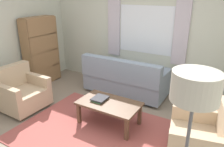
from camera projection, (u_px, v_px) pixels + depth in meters
The scene contains 11 objects.
ground_plane at pixel (93, 131), 3.81m from camera, with size 6.24×6.24×0.00m, color gray.
wall_back at pixel (146, 36), 5.17m from camera, with size 5.32×0.12×2.60m, color beige.
window_with_curtains at pixel (145, 30), 5.05m from camera, with size 1.98×0.07×1.40m.
area_rug at pixel (93, 131), 3.81m from camera, with size 2.53×2.04×0.01m, color #9E4C47.
couch at pixel (124, 80), 5.04m from camera, with size 1.90×0.82×0.92m.
armchair_left at pixel (21, 92), 4.46m from camera, with size 0.83×0.85×0.88m.
armchair_right at pixel (203, 139), 3.04m from camera, with size 0.98×0.99×0.88m.
coffee_table at pixel (109, 105), 3.89m from camera, with size 1.10×0.64×0.44m.
book_stack_on_table at pixel (100, 99), 3.95m from camera, with size 0.25×0.29×0.05m.
bookshelf at pixel (43, 50), 5.54m from camera, with size 0.30×0.94×1.72m.
standing_lamp at pixel (193, 101), 1.72m from camera, with size 0.38×0.38×1.73m.
Camera 1 is at (1.91, -2.59, 2.31)m, focal length 34.81 mm.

